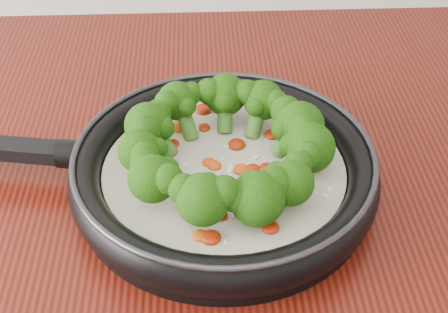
{
  "coord_description": "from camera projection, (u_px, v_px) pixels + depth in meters",
  "views": [
    {
      "loc": [
        -0.12,
        0.53,
        1.38
      ],
      "look_at": [
        -0.09,
        1.05,
        0.95
      ],
      "focal_mm": 51.32,
      "sensor_mm": 36.0,
      "label": 1
    }
  ],
  "objects": [
    {
      "name": "skillet",
      "position": [
        223.0,
        166.0,
        0.68
      ],
      "size": [
        0.54,
        0.38,
        0.1
      ],
      "color": "black",
      "rests_on": "counter"
    }
  ]
}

